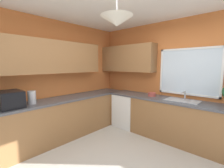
% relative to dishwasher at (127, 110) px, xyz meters
% --- Properties ---
extents(room_shell, '(4.06, 4.02, 2.70)m').
position_rel_dishwasher_xyz_m(room_shell, '(0.15, -1.04, 1.45)').
color(room_shell, '#D17238').
rests_on(room_shell, ground_plane).
extents(counter_run_left, '(0.65, 3.63, 0.90)m').
position_rel_dishwasher_xyz_m(counter_run_left, '(-0.66, -1.61, 0.02)').
color(counter_run_left, olive).
rests_on(counter_run_left, ground_plane).
extents(counter_run_back, '(3.15, 0.65, 0.90)m').
position_rel_dishwasher_xyz_m(counter_run_back, '(1.21, 0.03, 0.02)').
color(counter_run_back, olive).
rests_on(counter_run_back, ground_plane).
extents(dishwasher, '(0.60, 0.60, 0.85)m').
position_rel_dishwasher_xyz_m(dishwasher, '(0.00, 0.00, 0.00)').
color(dishwasher, white).
rests_on(dishwasher, ground_plane).
extents(microwave, '(0.48, 0.36, 0.29)m').
position_rel_dishwasher_xyz_m(microwave, '(-0.66, -2.51, 0.62)').
color(microwave, black).
rests_on(microwave, counter_run_left).
extents(kettle, '(0.15, 0.15, 0.25)m').
position_rel_dishwasher_xyz_m(kettle, '(-0.64, -2.16, 0.60)').
color(kettle, '#B7B7BC').
rests_on(kettle, counter_run_left).
extents(sink_assembly, '(0.64, 0.40, 0.19)m').
position_rel_dishwasher_xyz_m(sink_assembly, '(1.38, 0.04, 0.48)').
color(sink_assembly, '#9EA0A5').
rests_on(sink_assembly, counter_run_back).
extents(bowl, '(0.17, 0.17, 0.09)m').
position_rel_dishwasher_xyz_m(bowl, '(0.69, 0.03, 0.52)').
color(bowl, '#B74C42').
rests_on(bowl, counter_run_back).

